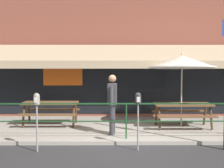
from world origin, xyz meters
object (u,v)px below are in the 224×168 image
Objects in this scene: patio_umbrella_centre at (182,62)px; pedestrian_walking at (112,101)px; parking_meter_near at (37,104)px; parking_meter_far at (138,104)px; picnic_table_left at (50,107)px; picnic_table_centre at (183,108)px.

patio_umbrella_centre is 1.39× the size of pedestrian_walking.
parking_meter_near and parking_meter_far have the same top height.
parking_meter_near is 1.00× the size of parking_meter_far.
parking_meter_near is at bearing -141.21° from pedestrian_walking.
patio_umbrella_centre is 4.95m from parking_meter_near.
patio_umbrella_centre is (4.28, -0.17, 1.47)m from picnic_table_left.
pedestrian_walking reaches higher than parking_meter_near.
patio_umbrella_centre is at bearing 90.00° from picnic_table_centre.
pedestrian_walking is (-2.25, -1.17, -1.12)m from patio_umbrella_centre.
patio_umbrella_centre is (0.00, 0.22, 1.47)m from picnic_table_centre.
picnic_table_left is 1.00× the size of picnic_table_centre.
parking_meter_far reaches higher than picnic_table_centre.
pedestrian_walking is (-2.25, -0.95, 0.35)m from picnic_table_centre.
parking_meter_near is 2.44m from parking_meter_far.
picnic_table_left is 2.84m from parking_meter_near.
parking_meter_far is (-1.63, -2.53, -1.03)m from patio_umbrella_centre.
patio_umbrella_centre reaches higher than parking_meter_far.
parking_meter_near reaches higher than picnic_table_centre.
patio_umbrella_centre is 3.18m from parking_meter_far.
picnic_table_centre is at bearing -90.00° from patio_umbrella_centre.
parking_meter_far is at bearing -125.34° from picnic_table_centre.
pedestrian_walking is 1.49m from parking_meter_far.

